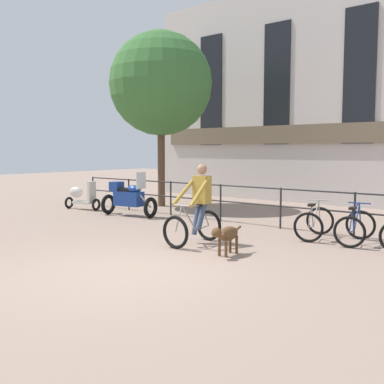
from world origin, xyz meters
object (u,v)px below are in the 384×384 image
Objects in this scene: parked_motorcycle at (128,198)px; cyclist_with_bike at (197,208)px; dog at (226,235)px; parked_scooter at (81,196)px; parked_bicycle_near_lamp at (314,223)px; parked_bicycle_mid_left at (355,227)px.

cyclist_with_bike is at bearing -122.59° from parked_motorcycle.
dog is at bearing -122.75° from parked_motorcycle.
parked_bicycle_near_lamp is at bearing -98.98° from parked_scooter.
parked_bicycle_near_lamp is 8.22m from parked_scooter.
cyclist_with_bike is 1.29m from dog.
parked_bicycle_near_lamp is (5.86, 0.26, -0.20)m from parked_motorcycle.
parked_bicycle_mid_left is at bearing 39.54° from cyclist_with_bike.
parked_bicycle_mid_left is (2.64, 2.12, -0.41)m from cyclist_with_bike.
dog is (1.13, -0.52, -0.36)m from cyclist_with_bike.
dog is at bearing -118.18° from parked_scooter.
parked_bicycle_mid_left is at bearing -99.14° from parked_scooter.
cyclist_with_bike reaches higher than parked_bicycle_mid_left.
dog is 7.99m from parked_scooter.
cyclist_with_bike is 1.44× the size of parked_bicycle_mid_left.
parked_bicycle_mid_left is (6.79, 0.26, -0.20)m from parked_motorcycle.
parked_motorcycle is at bearing 155.57° from dog.
cyclist_with_bike is at bearing 31.84° from parked_bicycle_mid_left.
parked_bicycle_near_lamp is at bearing 77.31° from dog.
cyclist_with_bike is at bearing -116.83° from parked_scooter.
parked_bicycle_mid_left is (0.92, -0.00, -0.00)m from parked_bicycle_near_lamp.
parked_bicycle_mid_left is (1.52, 2.65, -0.05)m from dog.
parked_scooter is (-7.62, 2.42, 0.06)m from dog.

